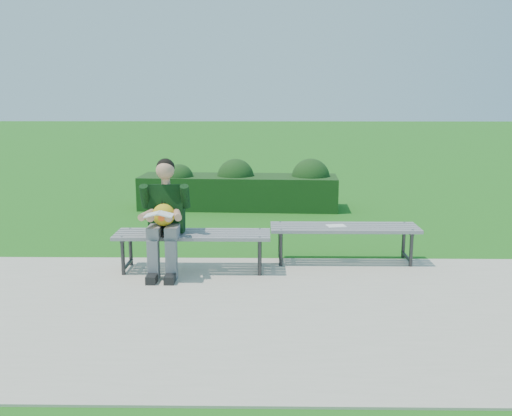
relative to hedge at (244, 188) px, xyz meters
The scene contains 7 objects.
ground 3.40m from the hedge, 85.90° to the right, with size 80.00×80.00×0.00m.
walkway 5.14m from the hedge, 87.30° to the right, with size 30.00×3.50×0.02m.
hedge is the anchor object (origin of this frame).
bench_left 3.91m from the hedge, 96.82° to the right, with size 1.80×0.50×0.46m.
bench_right 3.75m from the hedge, 68.95° to the right, with size 1.80×0.50×0.46m.
seated_boy 4.06m from the hedge, 100.88° to the right, with size 0.56×0.76×1.31m.
paper_sheet 3.72m from the hedge, 70.38° to the right, with size 0.25×0.20×0.01m.
Camera 1 is at (0.13, -6.94, 2.03)m, focal length 40.00 mm.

